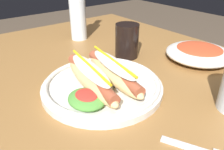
{
  "coord_description": "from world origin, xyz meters",
  "views": [
    {
      "loc": [
        0.42,
        -0.33,
        1.03
      ],
      "look_at": [
        0.04,
        -0.03,
        0.77
      ],
      "focal_mm": 35.72,
      "sensor_mm": 36.0,
      "label": 1
    }
  ],
  "objects": [
    {
      "name": "dining_table",
      "position": [
        0.0,
        0.0,
        0.63
      ],
      "size": [
        1.14,
        0.9,
        0.74
      ],
      "color": "olive",
      "rests_on": "ground_plane"
    },
    {
      "name": "glass_bottle",
      "position": [
        -0.32,
        0.09,
        0.84
      ],
      "size": [
        0.06,
        0.06,
        0.25
      ],
      "color": "silver",
      "rests_on": "dining_table"
    },
    {
      "name": "side_bowl",
      "position": [
        0.09,
        0.28,
        0.76
      ],
      "size": [
        0.2,
        0.2,
        0.05
      ],
      "color": "silver",
      "rests_on": "dining_table"
    },
    {
      "name": "soda_cup",
      "position": [
        -0.07,
        0.12,
        0.79
      ],
      "size": [
        0.07,
        0.07,
        0.11
      ],
      "primitive_type": "cylinder",
      "color": "black",
      "rests_on": "dining_table"
    },
    {
      "name": "hot_dog_plate",
      "position": [
        0.05,
        -0.06,
        0.77
      ],
      "size": [
        0.29,
        0.29,
        0.08
      ],
      "color": "silver",
      "rests_on": "dining_table"
    }
  ]
}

